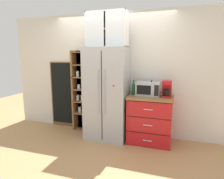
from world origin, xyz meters
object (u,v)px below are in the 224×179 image
(bottle_cobalt, at_px, (151,89))
(microwave, at_px, (148,89))
(refrigerator, at_px, (107,94))
(mug_cream, at_px, (151,93))
(chalkboard_menu, at_px, (63,94))
(coffee_maker, at_px, (167,89))
(bottle_green, at_px, (134,88))

(bottle_cobalt, bearing_deg, microwave, -171.64)
(refrigerator, distance_m, mug_cream, 0.87)
(chalkboard_menu, bearing_deg, coffee_maker, -6.08)
(bottle_cobalt, distance_m, bottle_green, 0.34)
(mug_cream, height_order, bottle_cobalt, bottle_cobalt)
(bottle_green, bearing_deg, refrigerator, -171.26)
(mug_cream, xyz_separation_m, bottle_cobalt, (-0.00, -0.01, 0.09))
(coffee_maker, xyz_separation_m, chalkboard_menu, (-2.37, 0.25, -0.31))
(refrigerator, bearing_deg, bottle_green, 8.74)
(bottle_green, bearing_deg, mug_cream, 2.47)
(bottle_green, bearing_deg, microwave, 0.23)
(chalkboard_menu, bearing_deg, bottle_cobalt, -5.54)
(chalkboard_menu, bearing_deg, refrigerator, -13.41)
(mug_cream, distance_m, bottle_green, 0.35)
(microwave, relative_size, coffee_maker, 1.42)
(refrigerator, height_order, coffee_maker, refrigerator)
(mug_cream, relative_size, chalkboard_menu, 0.08)
(coffee_maker, relative_size, mug_cream, 2.65)
(mug_cream, xyz_separation_m, bottle_green, (-0.34, -0.01, 0.08))
(refrigerator, bearing_deg, mug_cream, 6.27)
(bottle_cobalt, height_order, chalkboard_menu, chalkboard_menu)
(microwave, xyz_separation_m, bottle_cobalt, (0.06, 0.01, -0.00))
(bottle_green, height_order, chalkboard_menu, chalkboard_menu)
(bottle_cobalt, relative_size, chalkboard_menu, 0.19)
(microwave, xyz_separation_m, coffee_maker, (0.35, -0.04, 0.03))
(refrigerator, relative_size, coffee_maker, 5.91)
(refrigerator, height_order, bottle_green, refrigerator)
(coffee_maker, distance_m, chalkboard_menu, 2.40)
(mug_cream, bearing_deg, bottle_cobalt, -110.88)
(mug_cream, bearing_deg, refrigerator, -173.73)
(microwave, bearing_deg, bottle_green, -179.77)
(chalkboard_menu, bearing_deg, bottle_green, -6.93)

